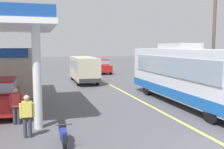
{
  "coord_description": "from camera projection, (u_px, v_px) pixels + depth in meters",
  "views": [
    {
      "loc": [
        -6.28,
        -6.53,
        3.49
      ],
      "look_at": [
        -1.5,
        10.0,
        1.6
      ],
      "focal_mm": 41.29,
      "sensor_mm": 36.0,
      "label": 1
    }
  ],
  "objects": [
    {
      "name": "coach_bus_main",
      "position": [
        187.0,
        76.0,
        15.53
      ],
      "size": [
        2.6,
        11.04,
        3.69
      ],
      "color": "silver",
      "rests_on": "ground"
    },
    {
      "name": "utility_pole_roadside",
      "position": [
        214.0,
        33.0,
        19.67
      ],
      "size": [
        1.8,
        0.24,
        8.61
      ],
      "color": "brown",
      "rests_on": "ground"
    },
    {
      "name": "car_at_pump",
      "position": [
        0.0,
        94.0,
        13.32
      ],
      "size": [
        1.7,
        4.2,
        1.82
      ],
      "color": "maroon",
      "rests_on": "ground"
    },
    {
      "name": "motorcycle_parked_forecourt",
      "position": [
        63.0,
        133.0,
        9.13
      ],
      "size": [
        0.55,
        1.8,
        0.92
      ],
      "color": "black",
      "rests_on": "ground"
    },
    {
      "name": "ground",
      "position": [
        99.0,
        79.0,
        27.45
      ],
      "size": [
        120.0,
        120.0,
        0.0
      ],
      "primitive_type": "plane",
      "color": "#4C4C51"
    },
    {
      "name": "minibus_opposing_lane",
      "position": [
        84.0,
        67.0,
        24.87
      ],
      "size": [
        2.04,
        6.13,
        2.44
      ],
      "color": "#BFB799",
      "rests_on": "ground"
    },
    {
      "name": "car_trailing_behind_bus",
      "position": [
        102.0,
        66.0,
        33.18
      ],
      "size": [
        1.7,
        4.2,
        1.82
      ],
      "color": "maroon",
      "rests_on": "ground"
    },
    {
      "name": "pedestrian_near_pump",
      "position": [
        27.0,
        114.0,
        9.79
      ],
      "size": [
        0.55,
        0.22,
        1.66
      ],
      "color": "#33333F",
      "rests_on": "ground"
    },
    {
      "name": "lane_divider_stripe",
      "position": [
        113.0,
        86.0,
        22.68
      ],
      "size": [
        0.16,
        50.0,
        0.01
      ],
      "primitive_type": "cube",
      "color": "#D8CC4C",
      "rests_on": "ground"
    },
    {
      "name": "pedestrian_by_shop",
      "position": [
        16.0,
        104.0,
        11.43
      ],
      "size": [
        0.55,
        0.22,
        1.66
      ],
      "color": "#33333F",
      "rests_on": "ground"
    }
  ]
}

